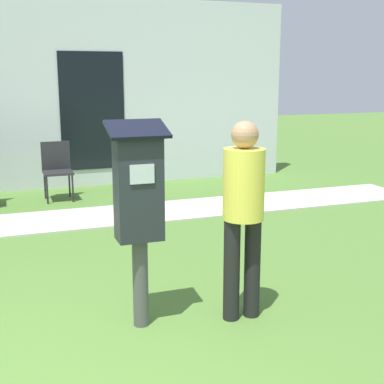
# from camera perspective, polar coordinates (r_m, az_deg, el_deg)

# --- Properties ---
(sidewalk) EXTENTS (12.00, 1.10, 0.02)m
(sidewalk) POSITION_cam_1_polar(r_m,az_deg,el_deg) (7.34, -18.10, -3.27)
(sidewalk) COLOR beige
(sidewalk) RESTS_ON ground
(building_facade) EXTENTS (10.00, 0.26, 3.20)m
(building_facade) POSITION_cam_1_polar(r_m,az_deg,el_deg) (9.39, -19.34, 9.78)
(building_facade) COLOR silver
(building_facade) RESTS_ON ground
(parking_meter) EXTENTS (0.44, 0.31, 1.59)m
(parking_meter) POSITION_cam_1_polar(r_m,az_deg,el_deg) (3.99, -5.71, -0.67)
(parking_meter) COLOR #4C4C4C
(parking_meter) RESTS_ON ground
(person_standing) EXTENTS (0.32, 0.32, 1.58)m
(person_standing) POSITION_cam_1_polar(r_m,az_deg,el_deg) (4.14, 5.50, -1.43)
(person_standing) COLOR black
(person_standing) RESTS_ON ground
(outdoor_chair_right) EXTENTS (0.44, 0.44, 0.90)m
(outdoor_chair_right) POSITION_cam_1_polar(r_m,az_deg,el_deg) (8.58, -14.22, 2.72)
(outdoor_chair_right) COLOR #262628
(outdoor_chair_right) RESTS_ON ground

